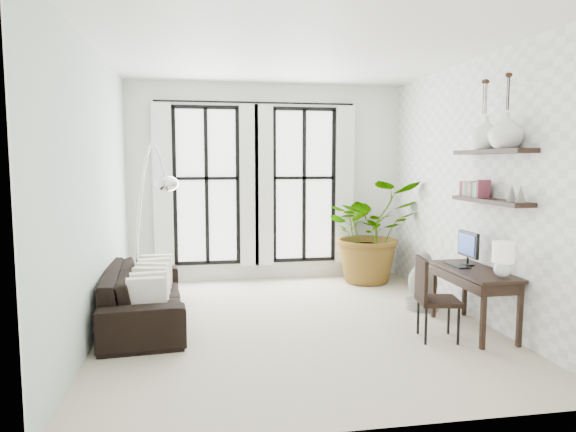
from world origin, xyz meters
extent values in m
plane|color=beige|center=(0.00, 0.00, 0.00)|extent=(5.00, 5.00, 0.00)
plane|color=white|center=(0.00, 0.00, 3.20)|extent=(5.00, 5.00, 0.00)
plane|color=#B5CABE|center=(-2.25, 0.00, 1.60)|extent=(0.00, 5.00, 5.00)
plane|color=white|center=(2.25, 0.00, 1.60)|extent=(0.00, 5.00, 5.00)
plane|color=white|center=(0.00, 2.50, 1.60)|extent=(4.50, 0.00, 4.50)
cube|color=white|center=(-1.00, 2.47, 1.55)|extent=(1.00, 0.02, 2.50)
cube|color=white|center=(-1.68, 2.37, 1.55)|extent=(0.30, 0.04, 2.60)
cube|color=white|center=(-0.32, 2.37, 1.55)|extent=(0.30, 0.04, 2.60)
cube|color=white|center=(0.60, 2.47, 1.55)|extent=(1.00, 0.02, 2.50)
cube|color=white|center=(-0.08, 2.37, 1.55)|extent=(0.30, 0.04, 2.60)
cube|color=white|center=(1.28, 2.37, 1.55)|extent=(0.30, 0.04, 2.60)
cylinder|color=black|center=(-0.20, 2.38, 2.88)|extent=(3.20, 0.03, 0.03)
cube|color=black|center=(2.11, -0.61, 1.50)|extent=(0.25, 1.30, 0.05)
cube|color=black|center=(2.11, -0.61, 2.05)|extent=(0.25, 1.30, 0.05)
cube|color=#B9442E|center=(2.11, -0.06, 1.61)|extent=(0.16, 0.04, 0.18)
cube|color=#3A32AF|center=(2.11, -0.11, 1.61)|extent=(0.16, 0.04, 0.18)
cube|color=gold|center=(2.11, -0.15, 1.61)|extent=(0.16, 0.03, 0.18)
cube|color=#35A070|center=(2.11, -0.20, 1.61)|extent=(0.16, 0.04, 0.18)
cube|color=purple|center=(2.11, -0.24, 1.61)|extent=(0.16, 0.04, 0.18)
cube|color=gold|center=(2.11, -0.29, 1.61)|extent=(0.16, 0.04, 0.18)
cube|color=#4B4B4B|center=(2.11, -0.33, 1.61)|extent=(0.16, 0.04, 0.18)
cube|color=#33ADB4|center=(2.11, -0.38, 1.61)|extent=(0.16, 0.04, 0.18)
cube|color=#C9B38F|center=(2.11, -0.42, 1.61)|extent=(0.16, 0.04, 0.18)
cube|color=brown|center=(2.11, -0.47, 1.61)|extent=(0.16, 0.04, 0.18)
cone|color=gray|center=(2.11, -1.01, 1.61)|extent=(0.10, 0.10, 0.18)
cone|color=gray|center=(2.11, -1.16, 1.61)|extent=(0.10, 0.10, 0.18)
imported|color=black|center=(-1.80, 0.38, 0.33)|extent=(1.08, 2.35, 0.67)
cube|color=silver|center=(-1.70, -0.32, 0.50)|extent=(0.40, 0.12, 0.40)
cube|color=silver|center=(-1.70, -0.04, 0.50)|extent=(0.40, 0.12, 0.40)
cube|color=silver|center=(-1.70, 0.24, 0.50)|extent=(0.40, 0.12, 0.40)
cube|color=silver|center=(-1.70, 0.52, 0.50)|extent=(0.40, 0.12, 0.40)
cube|color=silver|center=(-1.70, 0.80, 0.50)|extent=(0.40, 0.12, 0.40)
cube|color=silver|center=(-1.70, 1.08, 0.50)|extent=(0.40, 0.12, 0.40)
imported|color=#2D7228|center=(1.60, 1.96, 0.83)|extent=(1.53, 1.34, 1.66)
cube|color=black|center=(1.95, -0.61, 0.70)|extent=(0.52, 1.22, 0.04)
cube|color=black|center=(1.93, -0.61, 0.62)|extent=(0.47, 1.17, 0.11)
cube|color=black|center=(1.74, -1.18, 0.35)|extent=(0.05, 0.05, 0.68)
cube|color=black|center=(2.16, -1.18, 0.35)|extent=(0.05, 0.05, 0.68)
cube|color=black|center=(1.74, -0.05, 0.35)|extent=(0.05, 0.05, 0.68)
cube|color=black|center=(2.16, -0.05, 0.35)|extent=(0.05, 0.05, 0.68)
cube|color=black|center=(2.00, -0.38, 0.97)|extent=(0.04, 0.42, 0.30)
cube|color=navy|center=(1.97, -0.38, 0.97)|extent=(0.00, 0.36, 0.24)
cube|color=black|center=(1.86, -0.38, 0.73)|extent=(0.15, 0.40, 0.02)
sphere|color=silver|center=(2.00, -1.08, 0.81)|extent=(0.18, 0.18, 0.18)
cylinder|color=white|center=(2.00, -1.08, 1.00)|extent=(0.22, 0.22, 0.22)
cube|color=black|center=(1.43, -0.79, 0.43)|extent=(0.50, 0.50, 0.05)
cube|color=black|center=(1.25, -0.76, 0.67)|extent=(0.12, 0.43, 0.48)
cylinder|color=black|center=(1.26, -0.96, 0.20)|extent=(0.03, 0.03, 0.40)
cylinder|color=black|center=(1.61, -0.96, 0.20)|extent=(0.03, 0.03, 0.40)
cylinder|color=black|center=(1.26, -0.62, 0.20)|extent=(0.03, 0.03, 0.40)
cylinder|color=black|center=(1.61, -0.62, 0.20)|extent=(0.03, 0.03, 0.40)
cylinder|color=silver|center=(-1.90, 0.71, 0.05)|extent=(0.33, 0.33, 0.09)
cylinder|color=silver|center=(-1.90, 0.71, 0.50)|extent=(0.03, 0.03, 0.91)
ellipsoid|color=silver|center=(-1.50, 0.43, 1.68)|extent=(0.29, 0.29, 0.19)
cylinder|color=gray|center=(1.77, 0.33, 0.06)|extent=(0.43, 0.43, 0.13)
ellipsoid|color=gray|center=(1.77, 0.33, 0.36)|extent=(0.38, 0.38, 0.47)
sphere|color=gray|center=(1.77, 0.33, 0.66)|extent=(0.21, 0.21, 0.21)
imported|color=white|center=(2.11, -0.86, 2.27)|extent=(0.37, 0.37, 0.38)
imported|color=white|center=(2.11, -0.46, 2.27)|extent=(0.37, 0.37, 0.38)
camera|label=1|loc=(-1.10, -5.89, 1.93)|focal=32.00mm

